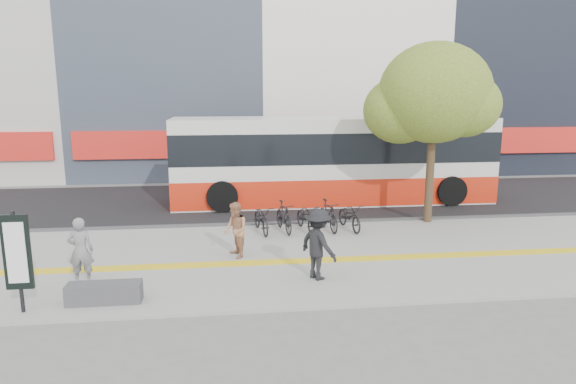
{
  "coord_description": "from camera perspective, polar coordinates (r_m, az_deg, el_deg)",
  "views": [
    {
      "loc": [
        0.19,
        -11.99,
        4.67
      ],
      "look_at": [
        1.86,
        2.0,
        1.82
      ],
      "focal_mm": 31.32,
      "sensor_mm": 36.0,
      "label": 1
    }
  ],
  "objects": [
    {
      "name": "pedestrian_tan",
      "position": [
        14.09,
        -5.98,
        -4.32
      ],
      "size": [
        0.8,
        0.91,
        1.56
      ],
      "primitive_type": "imported",
      "rotation": [
        0.0,
        0.0,
        -1.25
      ],
      "color": "#AB7454",
      "rests_on": "sidewalk"
    },
    {
      "name": "street",
      "position": [
        21.5,
        -7.13,
        -1.13
      ],
      "size": [
        40.0,
        8.0,
        0.06
      ],
      "primitive_type": "cube",
      "color": "black",
      "rests_on": "ground"
    },
    {
      "name": "signboard",
      "position": [
        11.84,
        -28.41,
        -6.19
      ],
      "size": [
        0.55,
        0.1,
        2.2
      ],
      "color": "black",
      "rests_on": "sidewalk"
    },
    {
      "name": "seated_woman",
      "position": [
        13.13,
        -22.48,
        -6.16
      ],
      "size": [
        0.61,
        0.41,
        1.64
      ],
      "primitive_type": "imported",
      "rotation": [
        0.0,
        0.0,
        3.17
      ],
      "color": "black",
      "rests_on": "sidewalk"
    },
    {
      "name": "bench",
      "position": [
        11.97,
        -20.12,
        -10.69
      ],
      "size": [
        1.6,
        0.45,
        0.45
      ],
      "primitive_type": "cube",
      "color": "#39393B",
      "rests_on": "sidewalk"
    },
    {
      "name": "bicycle_row",
      "position": [
        16.7,
        2.06,
        -2.85
      ],
      "size": [
        3.87,
        1.81,
        1.01
      ],
      "color": "black",
      "rests_on": "sidewalk"
    },
    {
      "name": "bus",
      "position": [
        21.15,
        5.15,
        3.36
      ],
      "size": [
        13.25,
        3.14,
        3.53
      ],
      "color": "silver",
      "rests_on": "street"
    },
    {
      "name": "ground",
      "position": [
        12.87,
        -7.28,
        -9.94
      ],
      "size": [
        120.0,
        120.0,
        0.0
      ],
      "primitive_type": "plane",
      "color": "#5E5F5A",
      "rests_on": "ground"
    },
    {
      "name": "tactile_strip",
      "position": [
        13.78,
        -7.26,
        -8.11
      ],
      "size": [
        40.0,
        0.45,
        0.01
      ],
      "primitive_type": "cube",
      "color": "gold",
      "rests_on": "sidewalk"
    },
    {
      "name": "sidewalk",
      "position": [
        14.27,
        -7.25,
        -7.61
      ],
      "size": [
        40.0,
        7.0,
        0.08
      ],
      "primitive_type": "cube",
      "color": "gray",
      "rests_on": "ground"
    },
    {
      "name": "curb",
      "position": [
        17.6,
        -7.18,
        -3.81
      ],
      "size": [
        40.0,
        0.25,
        0.14
      ],
      "primitive_type": "cube",
      "color": "#39393B",
      "rests_on": "ground"
    },
    {
      "name": "pedestrian_dark",
      "position": [
        12.43,
        3.46,
        -5.92
      ],
      "size": [
        1.18,
        1.32,
        1.78
      ],
      "primitive_type": "imported",
      "rotation": [
        0.0,
        0.0,
        2.14
      ],
      "color": "black",
      "rests_on": "sidewalk"
    },
    {
      "name": "street_tree",
      "position": [
        18.21,
        16.07,
        10.5
      ],
      "size": [
        4.4,
        3.8,
        6.31
      ],
      "color": "#372719",
      "rests_on": "sidewalk"
    }
  ]
}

